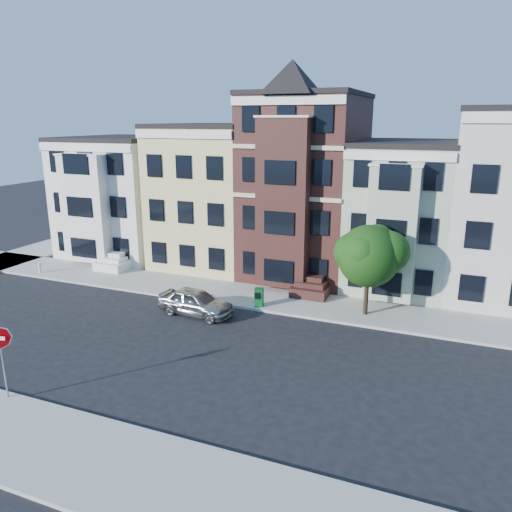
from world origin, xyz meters
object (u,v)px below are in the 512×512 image
at_px(street_tree, 368,260).
at_px(stop_sign, 2,358).
at_px(parked_car, 196,302).
at_px(fire_hydrant, 40,269).
at_px(newspaper_box, 259,297).

height_order(street_tree, stop_sign, street_tree).
height_order(parked_car, stop_sign, stop_sign).
height_order(fire_hydrant, stop_sign, stop_sign).
xyz_separation_m(newspaper_box, fire_hydrant, (-16.70, 0.19, -0.24)).
relative_size(street_tree, stop_sign, 1.86).
bearing_deg(parked_car, street_tree, -64.47).
distance_m(street_tree, stop_sign, 17.98).
height_order(street_tree, newspaper_box, street_tree).
distance_m(street_tree, newspaper_box, 6.54).
bearing_deg(parked_car, fire_hydrant, 85.25).
distance_m(parked_car, fire_hydrant, 13.97).
bearing_deg(stop_sign, newspaper_box, 49.95).
bearing_deg(parked_car, stop_sign, 171.96).
bearing_deg(stop_sign, parked_car, 59.74).
relative_size(street_tree, parked_car, 1.42).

